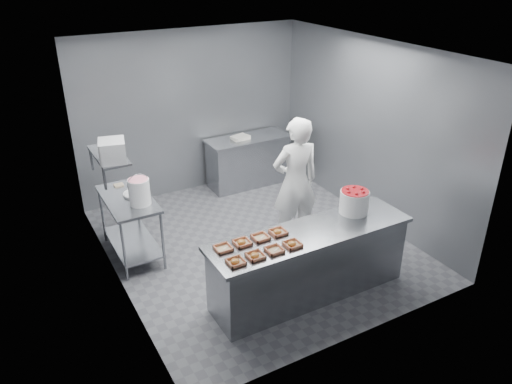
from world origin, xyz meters
TOP-DOWN VIEW (x-y plane):
  - floor at (0.00, 0.00)m, footprint 4.50×4.50m
  - ceiling at (0.00, 0.00)m, footprint 4.50×4.50m
  - wall_back at (0.00, 2.25)m, footprint 4.00×0.04m
  - wall_left at (-2.00, 0.00)m, footprint 0.04×4.50m
  - wall_right at (2.00, 0.00)m, footprint 0.04×4.50m
  - service_counter at (0.00, -1.35)m, footprint 2.60×0.70m
  - prep_table at (-1.65, 0.60)m, footprint 0.60×1.20m
  - back_counter at (0.90, 1.90)m, footprint 1.50×0.60m
  - wall_shelf at (-1.82, 0.60)m, footprint 0.35×0.90m
  - tray_0 at (-1.09, -1.50)m, footprint 0.19×0.18m
  - tray_1 at (-0.85, -1.50)m, footprint 0.19×0.18m
  - tray_2 at (-0.61, -1.50)m, footprint 0.19×0.18m
  - tray_3 at (-0.37, -1.50)m, footprint 0.19×0.18m
  - tray_4 at (-1.09, -1.20)m, footprint 0.19×0.18m
  - tray_5 at (-0.85, -1.20)m, footprint 0.19×0.18m
  - tray_6 at (-0.61, -1.20)m, footprint 0.19×0.18m
  - tray_7 at (-0.37, -1.20)m, footprint 0.19×0.18m
  - worker at (0.54, -0.18)m, footprint 0.75×0.54m
  - strawberry_tub at (0.75, -1.21)m, footprint 0.37×0.37m
  - glaze_bucket at (-1.55, 0.34)m, footprint 0.30×0.28m
  - bucket_lid at (-1.52, 0.64)m, footprint 0.37×0.37m
  - rag at (-1.65, 1.04)m, footprint 0.13×0.11m
  - appliance at (-1.82, 0.35)m, footprint 0.39×0.42m
  - paper_stack at (0.75, 1.90)m, footprint 0.32×0.25m

SIDE VIEW (x-z plane):
  - floor at x=0.00m, z-range 0.00..0.00m
  - back_counter at x=0.90m, z-range 0.00..0.90m
  - service_counter at x=0.00m, z-range 0.00..0.90m
  - prep_table at x=-1.65m, z-range 0.14..1.04m
  - rag at x=-1.65m, z-range 0.90..0.92m
  - bucket_lid at x=-1.52m, z-range 0.90..0.93m
  - tray_2 at x=-0.61m, z-range 0.90..0.94m
  - tray_4 at x=-1.09m, z-range 0.90..0.94m
  - tray_6 at x=-0.61m, z-range 0.90..0.94m
  - tray_0 at x=-1.09m, z-range 0.89..0.95m
  - tray_1 at x=-0.85m, z-range 0.89..0.95m
  - tray_3 at x=-0.37m, z-range 0.89..0.95m
  - tray_5 at x=-0.85m, z-range 0.89..0.95m
  - tray_7 at x=-0.37m, z-range 0.89..0.95m
  - paper_stack at x=0.75m, z-range 0.90..0.96m
  - worker at x=0.54m, z-range 0.00..1.91m
  - strawberry_tub at x=0.75m, z-range 0.91..1.21m
  - glaze_bucket at x=-1.55m, z-range 0.87..1.30m
  - wall_back at x=0.00m, z-range 0.00..2.80m
  - wall_left at x=-2.00m, z-range 0.00..2.80m
  - wall_right at x=2.00m, z-range 0.00..2.80m
  - wall_shelf at x=-1.82m, z-range 1.54..1.56m
  - appliance at x=-1.82m, z-range 1.56..1.83m
  - ceiling at x=0.00m, z-range 2.80..2.80m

